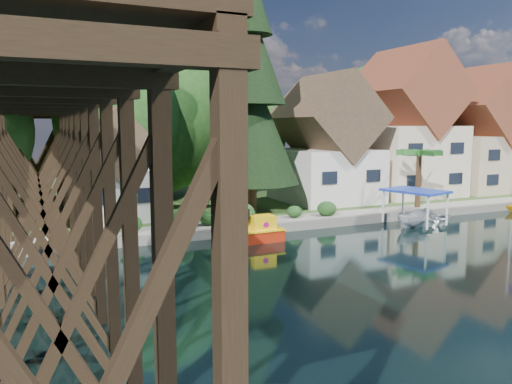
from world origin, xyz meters
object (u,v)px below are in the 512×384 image
house_left (326,148)px  conifer (250,96)px  house_center (404,132)px  house_right (478,138)px  shed (116,172)px  boat_white_a (431,218)px  tugboat (260,231)px  boat_canopy (414,211)px  palm_tree (419,154)px  trestle_bridge (39,161)px

house_left → conifer: size_ratio=0.61×
house_center → conifer: bearing=-169.1°
house_center → house_right: house_center is taller
shed → boat_white_a: bearing=-22.5°
house_right → conifer: (-26.38, -2.83, 3.43)m
house_center → tugboat: (-19.82, -10.41, -5.79)m
house_center → conifer: conifer is taller
conifer → tugboat: 11.38m
shed → boat_canopy: 21.00m
conifer → boat_canopy: conifer is taller
shed → conifer: 11.10m
house_center → boat_canopy: (-8.16, -10.86, -5.29)m
palm_tree → tugboat: palm_tree is taller
house_right → palm_tree: bearing=-154.2°
boat_canopy → tugboat: bearing=177.8°
trestle_bridge → house_right: size_ratio=3.55×
trestle_bridge → tugboat: (12.18, 0.92, -4.72)m
house_right → boat_white_a: 19.08m
house_center → shed: 27.20m
conifer → boat_canopy: size_ratio=3.91×
boat_canopy → trestle_bridge: bearing=-178.9°
shed → tugboat: size_ratio=2.68×
tugboat → boat_white_a: tugboat is taller
trestle_bridge → tugboat: size_ratio=15.08×
house_right → shed: size_ratio=1.59×
tugboat → boat_canopy: (11.66, -0.46, 0.50)m
palm_tree → boat_canopy: bearing=-134.1°
house_center → house_right: bearing=-3.2°
tugboat → boat_canopy: size_ratio=0.63×
conifer → boat_canopy: (9.23, -7.53, -8.08)m
trestle_bridge → shed: trestle_bridge is taller
house_left → house_right: bearing=0.0°
house_left → house_center: (9.00, 0.50, 1.28)m
house_left → shed: bearing=-175.2°
shed → tugboat: (7.18, -8.41, -3.20)m
trestle_bridge → house_right: (41.00, 10.83, 0.43)m
palm_tree → boat_white_a: palm_tree is taller
conifer → boat_canopy: bearing=-39.2°
shed → conifer: conifer is taller
boat_white_a → boat_canopy: 1.98m
trestle_bridge → house_right: bearing=14.8°
shed → conifer: bearing=-7.9°
conifer → boat_canopy: 14.39m
house_center → boat_white_a: size_ratio=3.16×
house_left → house_center: size_ratio=0.79×
conifer → house_left: bearing=18.7°
house_right → boat_canopy: (-17.16, -10.36, -4.65)m
house_center → boat_white_a: bearing=-120.9°
shed → boat_canopy: size_ratio=1.70×
house_right → palm_tree: house_right is taller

